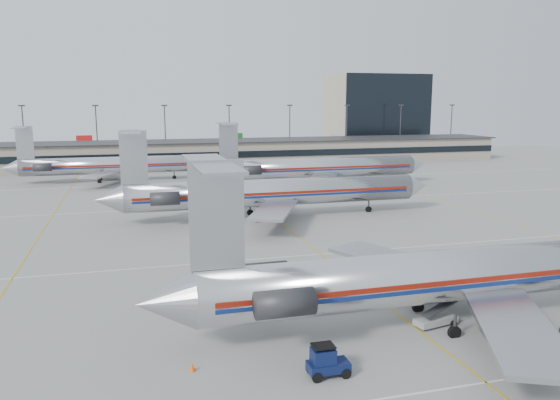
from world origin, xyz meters
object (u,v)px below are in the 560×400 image
object	(u,v)px
jet_second_row	(268,192)
belt_loader	(437,318)
jet_foreground	(462,273)
tug_center	(545,347)

from	to	relation	value
jet_second_row	belt_loader	world-z (taller)	jet_second_row
jet_foreground	tug_center	distance (m)	7.50
jet_foreground	jet_second_row	distance (m)	39.51
jet_second_row	belt_loader	bearing A→B (deg)	-86.57
jet_second_row	tug_center	size ratio (longest dim) A/B	22.99
jet_second_row	jet_foreground	bearing A→B (deg)	-83.41
jet_foreground	jet_second_row	size ratio (longest dim) A/B	1.00
tug_center	jet_foreground	bearing A→B (deg)	106.43
jet_second_row	belt_loader	distance (m)	39.80
tug_center	belt_loader	distance (m)	7.42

